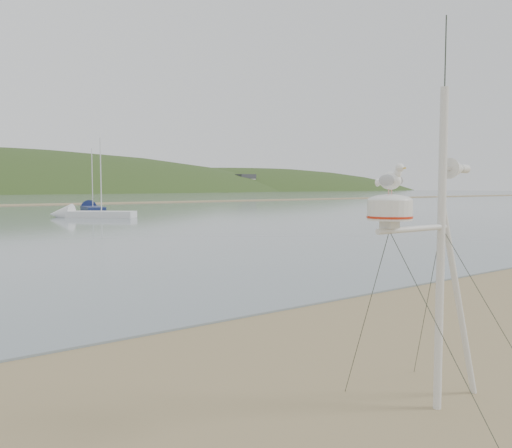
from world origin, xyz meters
TOP-DOWN VIEW (x-y plane):
  - mast_rig at (2.97, -0.75)m, footprint 1.93×2.06m
  - sailboat_white_near at (12.87, 38.27)m, footprint 6.18×5.90m
  - sailboat_blue_far at (17.75, 48.99)m, footprint 2.98×6.94m

SIDE VIEW (x-z plane):
  - sailboat_white_near at x=12.87m, z-range -3.12..3.72m
  - sailboat_blue_far at x=17.75m, z-range -3.05..3.66m
  - mast_rig at x=2.97m, z-range -1.13..3.23m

